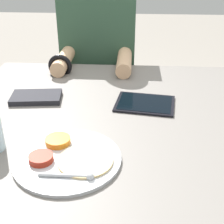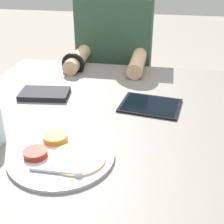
{
  "view_description": "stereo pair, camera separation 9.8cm",
  "coord_description": "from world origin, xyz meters",
  "views": [
    {
      "loc": [
        0.02,
        -0.95,
        1.29
      ],
      "look_at": [
        -0.03,
        -0.09,
        0.83
      ],
      "focal_mm": 50.0,
      "sensor_mm": 36.0,
      "label": 1
    },
    {
      "loc": [
        0.12,
        -0.94,
        1.29
      ],
      "look_at": [
        -0.03,
        -0.09,
        0.83
      ],
      "focal_mm": 50.0,
      "sensor_mm": 36.0,
      "label": 2
    }
  ],
  "objects": [
    {
      "name": "dining_table",
      "position": [
        0.0,
        0.0,
        0.39
      ],
      "size": [
        1.22,
        1.05,
        0.77
      ],
      "color": "slate",
      "rests_on": "ground_plane"
    },
    {
      "name": "red_notebook",
      "position": [
        -0.33,
        0.11,
        0.78
      ],
      "size": [
        0.2,
        0.13,
        0.02
      ],
      "color": "silver",
      "rests_on": "dining_table"
    },
    {
      "name": "thali_tray",
      "position": [
        -0.14,
        -0.27,
        0.78
      ],
      "size": [
        0.3,
        0.3,
        0.03
      ],
      "color": "#B7BABF",
      "rests_on": "dining_table"
    },
    {
      "name": "tablet_device",
      "position": [
        0.08,
        0.09,
        0.78
      ],
      "size": [
        0.24,
        0.19,
        0.01
      ],
      "color": "black",
      "rests_on": "dining_table"
    },
    {
      "name": "person_diner",
      "position": [
        -0.15,
        0.69,
        0.59
      ],
      "size": [
        0.4,
        0.47,
        1.25
      ],
      "color": "black",
      "rests_on": "ground_plane"
    }
  ]
}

